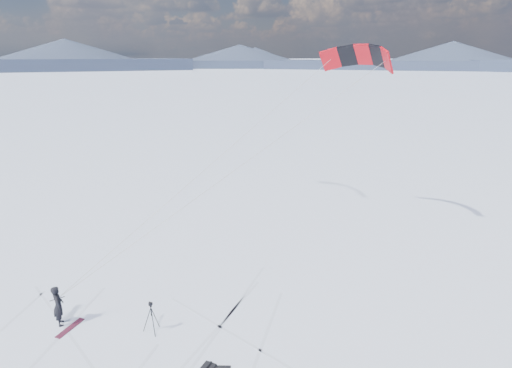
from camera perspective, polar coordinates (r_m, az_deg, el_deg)
horizon_hills at (r=14.30m, az=-18.96°, el=-12.55°), size 704.00×704.42×8.43m
snowkiter at (r=19.32m, az=-24.55°, el=-16.62°), size 0.43×0.62×1.66m
snowboard at (r=18.92m, az=-23.54°, el=-17.19°), size 1.18×1.03×0.04m
tripod at (r=17.33m, az=-13.80°, el=-16.36°), size 0.67×0.59×1.26m
power_kite at (r=25.09m, az=13.37°, el=15.87°), size 17.63×4.90×9.62m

